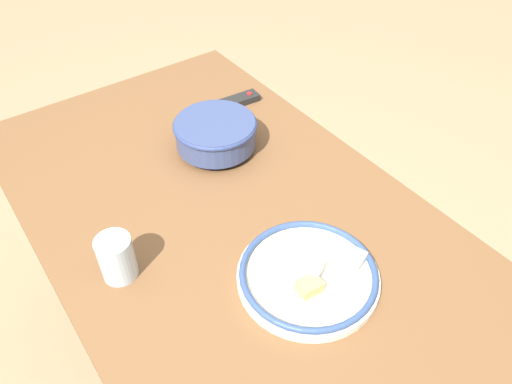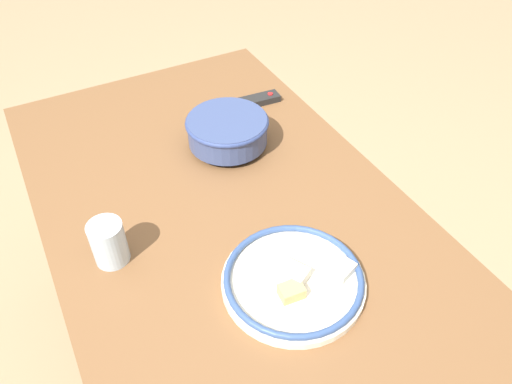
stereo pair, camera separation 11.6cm
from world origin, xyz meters
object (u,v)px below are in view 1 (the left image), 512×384
Objects in this scene: food_plate at (309,275)px; noodle_bowl at (216,133)px; drinking_glass at (117,258)px; tv_remote at (233,102)px.

noodle_bowl is at bearing 170.18° from food_plate.
food_plate is 2.89× the size of drinking_glass.
noodle_bowl is 1.27× the size of tv_remote.
tv_remote is at bearing 159.44° from food_plate.
drinking_glass is at bearing -58.59° from noodle_bowl.
tv_remote is (-0.63, 0.24, -0.01)m from food_plate.
drinking_glass reaches higher than tv_remote.
noodle_bowl is 0.22m from tv_remote.
tv_remote is at bearing 134.39° from noodle_bowl.
noodle_bowl reaches higher than tv_remote.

